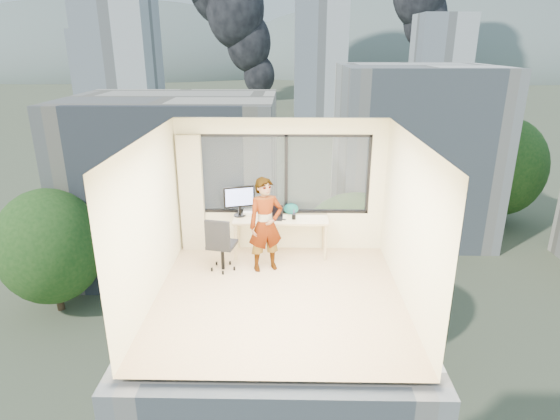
{
  "coord_description": "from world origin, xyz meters",
  "views": [
    {
      "loc": [
        0.15,
        -6.67,
        3.9
      ],
      "look_at": [
        0.0,
        1.0,
        1.15
      ],
      "focal_mm": 29.99,
      "sensor_mm": 36.0,
      "label": 1
    }
  ],
  "objects_px": {
    "chair": "(222,243)",
    "laptop": "(274,214)",
    "desk": "(281,236)",
    "handbag": "(291,209)",
    "game_console": "(251,212)",
    "monitor": "(239,201)",
    "person": "(266,225)"
  },
  "relations": [
    {
      "from": "monitor",
      "to": "game_console",
      "type": "height_order",
      "value": "monitor"
    },
    {
      "from": "person",
      "to": "handbag",
      "type": "bearing_deg",
      "value": 41.64
    },
    {
      "from": "person",
      "to": "game_console",
      "type": "height_order",
      "value": "person"
    },
    {
      "from": "game_console",
      "to": "chair",
      "type": "bearing_deg",
      "value": -118.87
    },
    {
      "from": "desk",
      "to": "person",
      "type": "bearing_deg",
      "value": -112.16
    },
    {
      "from": "chair",
      "to": "handbag",
      "type": "xyz_separation_m",
      "value": [
        1.24,
        0.89,
        0.34
      ]
    },
    {
      "from": "chair",
      "to": "monitor",
      "type": "height_order",
      "value": "monitor"
    },
    {
      "from": "game_console",
      "to": "monitor",
      "type": "bearing_deg",
      "value": -151.55
    },
    {
      "from": "chair",
      "to": "laptop",
      "type": "height_order",
      "value": "chair"
    },
    {
      "from": "desk",
      "to": "chair",
      "type": "bearing_deg",
      "value": -147.28
    },
    {
      "from": "chair",
      "to": "person",
      "type": "height_order",
      "value": "person"
    },
    {
      "from": "chair",
      "to": "handbag",
      "type": "bearing_deg",
      "value": 47.08
    },
    {
      "from": "laptop",
      "to": "handbag",
      "type": "distance_m",
      "value": 0.42
    },
    {
      "from": "desk",
      "to": "game_console",
      "type": "xyz_separation_m",
      "value": [
        -0.59,
        0.24,
        0.41
      ]
    },
    {
      "from": "chair",
      "to": "desk",
      "type": "bearing_deg",
      "value": 44.09
    },
    {
      "from": "person",
      "to": "laptop",
      "type": "xyz_separation_m",
      "value": [
        0.13,
        0.59,
        -0.0
      ]
    },
    {
      "from": "chair",
      "to": "person",
      "type": "xyz_separation_m",
      "value": [
        0.78,
        0.04,
        0.34
      ]
    },
    {
      "from": "desk",
      "to": "monitor",
      "type": "height_order",
      "value": "monitor"
    },
    {
      "from": "chair",
      "to": "game_console",
      "type": "height_order",
      "value": "chair"
    },
    {
      "from": "chair",
      "to": "game_console",
      "type": "distance_m",
      "value": 1.04
    },
    {
      "from": "handbag",
      "to": "chair",
      "type": "bearing_deg",
      "value": -137.69
    },
    {
      "from": "monitor",
      "to": "handbag",
      "type": "height_order",
      "value": "monitor"
    },
    {
      "from": "handbag",
      "to": "person",
      "type": "bearing_deg",
      "value": -111.5
    },
    {
      "from": "game_console",
      "to": "laptop",
      "type": "height_order",
      "value": "laptop"
    },
    {
      "from": "chair",
      "to": "laptop",
      "type": "xyz_separation_m",
      "value": [
        0.91,
        0.63,
        0.34
      ]
    },
    {
      "from": "game_console",
      "to": "person",
      "type": "bearing_deg",
      "value": -71.44
    },
    {
      "from": "laptop",
      "to": "desk",
      "type": "bearing_deg",
      "value": 21.67
    },
    {
      "from": "chair",
      "to": "monitor",
      "type": "bearing_deg",
      "value": 83.94
    },
    {
      "from": "person",
      "to": "game_console",
      "type": "relative_size",
      "value": 6.2
    },
    {
      "from": "chair",
      "to": "laptop",
      "type": "relative_size",
      "value": 2.98
    },
    {
      "from": "desk",
      "to": "laptop",
      "type": "relative_size",
      "value": 5.15
    },
    {
      "from": "monitor",
      "to": "handbag",
      "type": "relative_size",
      "value": 2.08
    }
  ]
}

